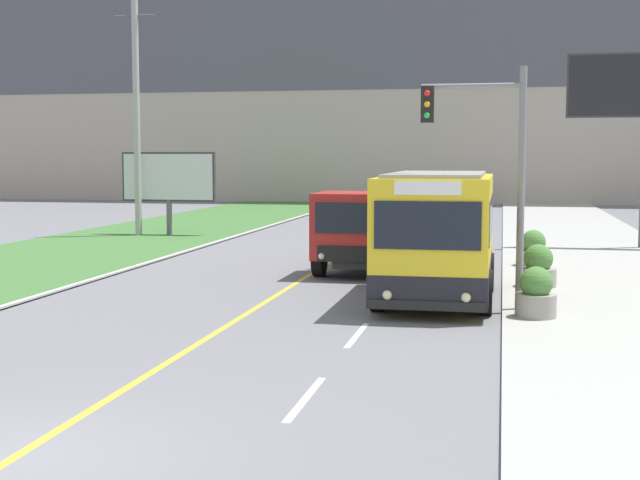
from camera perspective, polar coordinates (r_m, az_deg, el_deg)
ground_plane at (r=11.06m, az=-19.22°, el=-13.16°), size 300.00×300.00×0.00m
lane_marking_centre at (r=12.12m, az=-14.32°, el=-11.35°), size 2.88×140.00×0.01m
apartment_block_background at (r=68.82m, az=7.13°, el=12.27°), size 80.00×8.04×23.37m
city_bus at (r=21.20m, az=7.50°, el=0.20°), size 2.64×5.80×3.06m
dump_truck at (r=26.46m, az=2.80°, el=0.55°), size 2.48×6.94×2.41m
car_distant at (r=44.23m, az=6.42°, el=1.82°), size 1.80×4.30×1.45m
utility_pole_far at (r=39.05m, az=-11.67°, el=8.10°), size 1.80×0.28×10.59m
traffic_light_mast at (r=19.94m, az=10.82°, el=5.29°), size 2.28×0.32×5.38m
billboard_small at (r=39.09m, az=-9.66°, el=3.90°), size 4.20×0.24×3.60m
planter_round_near at (r=19.25m, az=13.65°, el=-3.42°), size 0.86×0.86×1.07m
planter_round_second at (r=23.70m, az=13.79°, el=-1.75°), size 0.94×0.94×1.10m
planter_round_third at (r=28.16m, az=13.48°, el=-0.62°), size 0.94×0.94×1.10m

